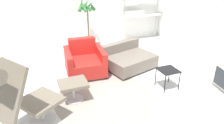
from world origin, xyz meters
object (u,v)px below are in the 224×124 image
object	(u,v)px
shelf_unit	(141,3)
ottoman	(73,86)
armchair_red	(85,62)
potted_plant	(88,22)
lounge_chair	(15,91)
side_table	(168,72)
couch_low	(128,59)

from	to	relation	value
shelf_unit	ottoman	bearing A→B (deg)	-136.74
armchair_red	potted_plant	distance (m)	1.74
shelf_unit	lounge_chair	bearing A→B (deg)	-138.95
side_table	shelf_unit	distance (m)	3.23
side_table	shelf_unit	size ratio (longest dim) A/B	0.20
ottoman	shelf_unit	xyz separation A→B (m)	(2.86, 2.69, 0.93)
shelf_unit	armchair_red	bearing A→B (deg)	-144.31
lounge_chair	ottoman	size ratio (longest dim) A/B	2.46
couch_low	side_table	distance (m)	1.26
lounge_chair	side_table	bearing A→B (deg)	63.32
lounge_chair	armchair_red	distance (m)	2.20
lounge_chair	potted_plant	xyz separation A→B (m)	(1.97, 3.17, 0.05)
couch_low	shelf_unit	world-z (taller)	shelf_unit
ottoman	armchair_red	world-z (taller)	armchair_red
ottoman	couch_low	distance (m)	1.83
couch_low	potted_plant	world-z (taller)	potted_plant
couch_low	potted_plant	xyz separation A→B (m)	(-0.54, 1.64, 0.60)
shelf_unit	couch_low	bearing A→B (deg)	-125.80
couch_low	shelf_unit	size ratio (longest dim) A/B	0.64
potted_plant	shelf_unit	world-z (taller)	shelf_unit
lounge_chair	couch_low	xyz separation A→B (m)	(2.51, 1.53, -0.55)
armchair_red	side_table	xyz separation A→B (m)	(1.43, -1.28, 0.09)
lounge_chair	armchair_red	size ratio (longest dim) A/B	1.38
ottoman	side_table	world-z (taller)	side_table
lounge_chair	ottoman	distance (m)	1.21
couch_low	armchair_red	bearing A→B (deg)	-19.32
armchair_red	couch_low	world-z (taller)	armchair_red
lounge_chair	armchair_red	bearing A→B (deg)	105.09
couch_low	side_table	bearing A→B (deg)	90.42
armchair_red	couch_low	size ratio (longest dim) A/B	0.70
lounge_chair	potted_plant	size ratio (longest dim) A/B	0.86
lounge_chair	shelf_unit	xyz separation A→B (m)	(3.79, 3.30, 0.47)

